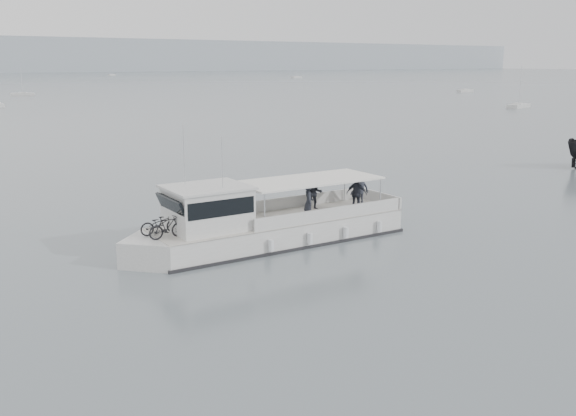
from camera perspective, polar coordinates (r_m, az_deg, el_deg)
ground at (r=28.84m, az=3.49°, el=-4.10°), size 1400.00×1400.00×0.00m
tour_boat at (r=29.82m, az=-2.80°, el=-1.58°), size 14.26×4.15×5.95m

